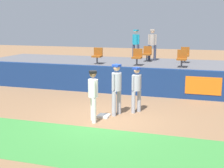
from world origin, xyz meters
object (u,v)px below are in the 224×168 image
object	(u,v)px
player_fielder_home	(93,93)
seat_front_center	(137,56)
player_coach_visitor	(136,87)
first_base	(104,116)
seat_back_center	(147,53)
spectator_hooded	(136,42)
spectator_capped	(152,42)
seat_front_left	(98,55)
seat_back_right	(185,54)
player_runner_visitor	(117,86)
seat_front_right	(182,58)

from	to	relation	value
player_fielder_home	seat_front_center	size ratio (longest dim) A/B	2.06
player_coach_visitor	player_fielder_home	bearing A→B (deg)	-5.85
first_base	player_coach_visitor	size ratio (longest dim) A/B	0.24
seat_back_center	spectator_hooded	bearing A→B (deg)	128.64
player_fielder_home	spectator_hooded	bearing A→B (deg)	154.41
first_base	spectator_capped	bearing A→B (deg)	86.97
seat_front_left	seat_back_right	bearing A→B (deg)	22.70
seat_front_center	seat_back_right	world-z (taller)	same
first_base	seat_back_right	bearing A→B (deg)	71.86
player_fielder_home	seat_front_center	xyz separation A→B (m)	(0.22, 5.63, 0.65)
player_runner_visitor	player_coach_visitor	distance (m)	0.81
player_coach_visitor	spectator_hooded	xyz separation A→B (m)	(-1.66, 7.09, 1.19)
first_base	player_coach_visitor	distance (m)	1.63
player_coach_visitor	seat_front_center	xyz separation A→B (m)	(-0.91, 4.15, 0.67)
spectator_capped	seat_back_right	bearing A→B (deg)	159.70
first_base	seat_front_right	bearing A→B (deg)	66.16
seat_front_right	seat_back_right	size ratio (longest dim) A/B	1.00
seat_back_right	player_fielder_home	bearing A→B (deg)	-108.00
seat_back_center	spectator_hooded	distance (m)	1.54
first_base	player_fielder_home	bearing A→B (deg)	-106.32
seat_back_center	spectator_capped	xyz separation A→B (m)	(0.18, 0.54, 0.55)
player_runner_visitor	player_coach_visitor	bearing A→B (deg)	148.34
spectator_capped	player_runner_visitor	bearing A→B (deg)	85.79
player_fielder_home	seat_front_right	bearing A→B (deg)	127.79
seat_back_center	spectator_hooded	xyz separation A→B (m)	(-0.91, 1.13, 0.52)
first_base	player_runner_visitor	distance (m)	1.15
player_fielder_home	seat_front_center	bearing A→B (deg)	148.66
first_base	seat_front_right	world-z (taller)	seat_front_right
seat_front_center	player_fielder_home	bearing A→B (deg)	-92.24
first_base	seat_front_left	world-z (taller)	seat_front_left
seat_front_left	seat_back_right	world-z (taller)	same
spectator_capped	seat_front_left	bearing A→B (deg)	39.81
player_coach_visitor	seat_front_left	size ratio (longest dim) A/B	2.01
seat_back_right	seat_front_right	bearing A→B (deg)	-90.33
seat_back_right	first_base	bearing A→B (deg)	-108.14
seat_front_center	seat_back_right	bearing A→B (deg)	39.34
seat_back_center	spectator_capped	world-z (taller)	spectator_capped
player_fielder_home	player_runner_visitor	size ratio (longest dim) A/B	0.94
player_fielder_home	seat_front_right	size ratio (longest dim) A/B	2.06
spectator_capped	player_fielder_home	bearing A→B (deg)	82.01
seat_front_right	seat_back_right	xyz separation A→B (m)	(0.01, 1.80, -0.00)
first_base	seat_front_left	xyz separation A→B (m)	(-2.05, 5.07, 1.61)
player_coach_visitor	spectator_hooded	bearing A→B (deg)	-135.19
seat_back_center	seat_back_right	bearing A→B (deg)	-0.00
seat_front_right	player_runner_visitor	bearing A→B (deg)	-111.78
seat_front_right	spectator_capped	bearing A→B (deg)	128.25
seat_front_center	seat_front_left	distance (m)	2.11
first_base	seat_front_right	size ratio (longest dim) A/B	0.48
player_coach_visitor	seat_front_left	xyz separation A→B (m)	(-3.02, 4.16, 0.67)
seat_front_center	seat_back_right	xyz separation A→B (m)	(2.20, 1.80, -0.00)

